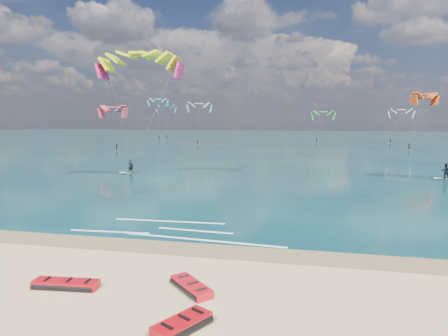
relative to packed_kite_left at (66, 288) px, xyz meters
The scene contains 9 objects.
ground 42.80m from the packed_kite_left, 89.70° to the left, with size 320.00×320.00×0.00m, color tan.
wet_sand_strip 5.80m from the packed_kite_left, 87.78° to the left, with size 320.00×2.40×0.01m, color brown.
sea 106.80m from the packed_kite_left, 89.88° to the left, with size 320.00×200.00×0.04m, color #082930.
packed_kite_left is the anchor object (origin of this frame).
packed_kite_mid 5.21m from the packed_kite_left, ahead, with size 2.53×1.09×0.40m, color red, non-canonical shape.
packed_kite_right 6.12m from the packed_kite_left, 20.86° to the right, with size 2.32×1.22×0.44m, color #B50710, non-canonical shape.
kitesurfer_main 31.14m from the packed_kite_left, 108.59° to the left, with size 12.54×9.17×15.32m.
shoreline_foam 8.90m from the packed_kite_left, 79.05° to the left, with size 13.44×4.35×0.01m.
distant_kites 89.01m from the packed_kite_left, 93.85° to the left, with size 74.48×46.26×12.61m.
Camera 1 is at (9.39, -16.86, 6.98)m, focal length 32.00 mm.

